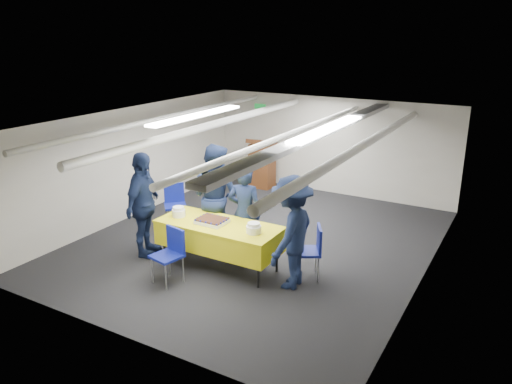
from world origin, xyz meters
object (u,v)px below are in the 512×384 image
(podium, at_px, (262,163))
(sailor_d, at_px, (292,232))
(sailor_b, at_px, (215,196))
(serving_table, at_px, (219,236))
(chair_right, at_px, (312,247))
(sheet_cake, at_px, (212,221))
(chair_near, at_px, (171,250))
(chair_left, at_px, (175,201))
(sailor_c, at_px, (143,205))
(sailor_a, at_px, (245,213))

(podium, height_order, sailor_d, sailor_d)
(sailor_b, relative_size, sailor_d, 1.08)
(serving_table, bearing_deg, chair_right, 15.35)
(sheet_cake, distance_m, podium, 4.52)
(chair_near, height_order, chair_left, same)
(sailor_b, bearing_deg, chair_left, -14.56)
(serving_table, relative_size, sheet_cake, 4.24)
(podium, xyz_separation_m, sailor_b, (1.03, -3.58, 0.34))
(chair_near, height_order, sailor_c, sailor_c)
(sailor_d, bearing_deg, chair_left, -111.45)
(sailor_a, xyz_separation_m, sailor_b, (-0.69, 0.13, 0.14))
(chair_right, relative_size, sailor_d, 0.49)
(sailor_a, height_order, sailor_c, sailor_c)
(serving_table, relative_size, chair_left, 2.39)
(sheet_cake, bearing_deg, sailor_d, 1.82)
(sailor_a, relative_size, sailor_c, 0.88)
(chair_right, xyz_separation_m, sailor_a, (-1.32, 0.14, 0.29))
(sailor_a, bearing_deg, sailor_b, -26.07)
(serving_table, distance_m, chair_near, 0.87)
(podium, relative_size, sailor_d, 0.71)
(serving_table, bearing_deg, podium, 110.04)
(chair_right, relative_size, chair_left, 1.00)
(sheet_cake, distance_m, sailor_a, 0.64)
(podium, bearing_deg, chair_left, -94.37)
(sailor_d, bearing_deg, sailor_c, -86.70)
(chair_right, bearing_deg, sailor_c, -167.08)
(sailor_a, xyz_separation_m, sailor_c, (-1.55, -0.79, 0.11))
(sailor_b, bearing_deg, serving_table, 131.04)
(sailor_a, bearing_deg, podium, -80.49)
(sheet_cake, relative_size, chair_right, 0.56)
(sheet_cake, xyz_separation_m, podium, (-1.44, 4.28, -0.20))
(serving_table, bearing_deg, sheet_cake, -163.54)
(sailor_a, bearing_deg, chair_near, 52.24)
(chair_near, bearing_deg, sailor_a, 67.63)
(chair_near, xyz_separation_m, sailor_b, (-0.14, 1.46, 0.42))
(podium, bearing_deg, sailor_b, -73.87)
(chair_left, bearing_deg, podium, 85.63)
(serving_table, relative_size, chair_right, 2.39)
(serving_table, bearing_deg, chair_near, -115.72)
(podium, xyz_separation_m, chair_near, (1.17, -5.03, -0.08))
(chair_near, bearing_deg, serving_table, 64.28)
(chair_near, bearing_deg, sailor_c, 152.02)
(sheet_cake, height_order, chair_right, chair_right)
(chair_near, xyz_separation_m, sailor_a, (0.55, 1.33, 0.29))
(sheet_cake, xyz_separation_m, sailor_a, (0.28, 0.58, 0.01))
(sheet_cake, relative_size, sailor_c, 0.26)
(sailor_a, height_order, sailor_b, sailor_b)
(serving_table, relative_size, sailor_b, 1.09)
(podium, height_order, chair_left, podium)
(chair_left, distance_m, sailor_a, 2.06)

